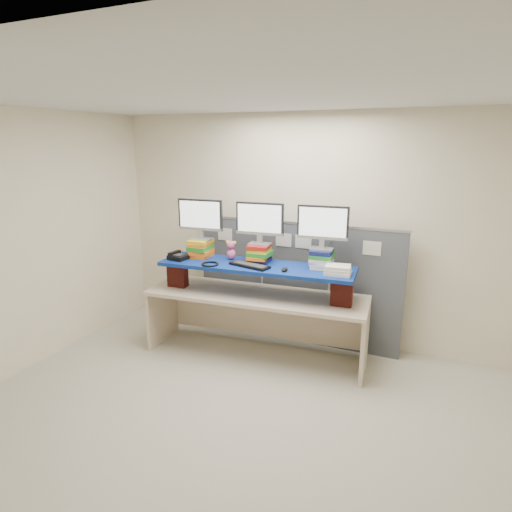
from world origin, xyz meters
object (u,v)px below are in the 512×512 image
at_px(monitor_center, 260,221).
at_px(desk_phone, 178,257).
at_px(desk, 256,306).
at_px(blue_board, 256,266).
at_px(keyboard, 250,265).
at_px(monitor_left, 200,217).
at_px(monitor_right, 323,225).

distance_m(monitor_center, desk_phone, 1.06).
bearing_deg(desk, blue_board, 0.00).
xyz_separation_m(blue_board, monitor_center, (-0.01, 0.12, 0.50)).
xyz_separation_m(desk, keyboard, (-0.03, -0.10, 0.52)).
xyz_separation_m(monitor_center, keyboard, (-0.03, -0.22, -0.46)).
relative_size(desk, monitor_center, 4.67).
height_order(blue_board, monitor_left, monitor_left).
relative_size(monitor_center, monitor_right, 1.00).
bearing_deg(monitor_right, desk_phone, -173.29).
height_order(keyboard, desk_phone, desk_phone).
bearing_deg(keyboard, monitor_right, 34.10).
xyz_separation_m(desk, blue_board, (0.00, 0.00, 0.48)).
bearing_deg(monitor_left, monitor_center, -0.00).
xyz_separation_m(monitor_center, monitor_right, (0.71, 0.06, -0.00)).
height_order(desk, monitor_right, monitor_right).
bearing_deg(keyboard, desk, 84.34).
height_order(blue_board, monitor_right, monitor_right).
relative_size(blue_board, monitor_center, 4.00).
height_order(monitor_center, keyboard, monitor_center).
relative_size(monitor_left, desk_phone, 2.45).
bearing_deg(desk_phone, monitor_left, 53.91).
bearing_deg(desk_phone, monitor_center, 22.93).
xyz_separation_m(blue_board, monitor_left, (-0.74, 0.05, 0.50)).
relative_size(desk, monitor_right, 4.67).
distance_m(monitor_right, desk_phone, 1.72).
bearing_deg(monitor_center, desk, -91.90).
relative_size(monitor_center, keyboard, 1.12).
height_order(blue_board, keyboard, keyboard).
bearing_deg(blue_board, keyboard, -113.96).
height_order(blue_board, desk_phone, desk_phone).
relative_size(monitor_right, desk_phone, 2.45).
bearing_deg(monitor_center, monitor_right, 0.00).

